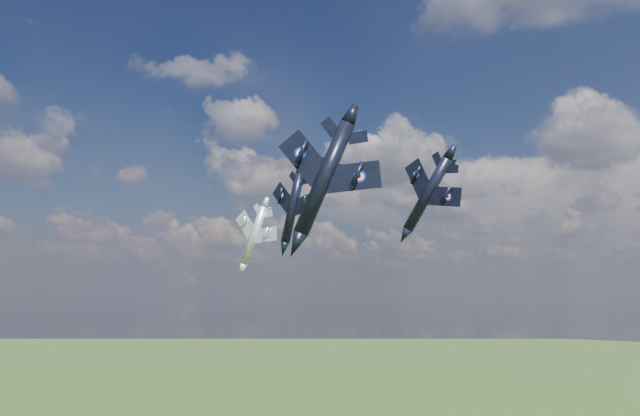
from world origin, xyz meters
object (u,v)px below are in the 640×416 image
Objects in this scene: jet_right_navy at (324,178)px; jet_high_navy at (428,194)px; jet_left_silver at (254,235)px; jet_lead_navy at (293,207)px.

jet_right_navy is 30.28m from jet_high_navy.
jet_lead_navy is at bearing -39.27° from jet_left_silver.
jet_right_navy is (17.67, -17.24, -0.75)m from jet_lead_navy.
jet_high_navy is (12.78, 12.51, 2.14)m from jet_lead_navy.
jet_right_navy is 51.43m from jet_left_silver.
jet_lead_navy is 26.88m from jet_left_silver.
jet_high_navy is at bearing 75.23° from jet_right_navy.
jet_high_navy is at bearing -8.42° from jet_left_silver.
jet_high_navy is at bearing 52.70° from jet_lead_navy.
jet_left_silver is (-21.50, 16.10, -1.14)m from jet_lead_navy.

